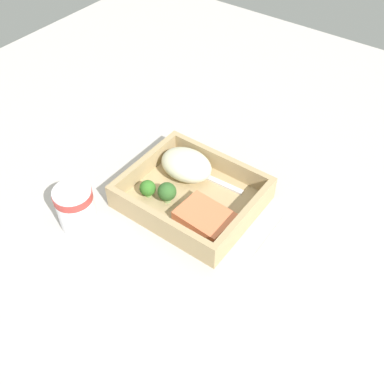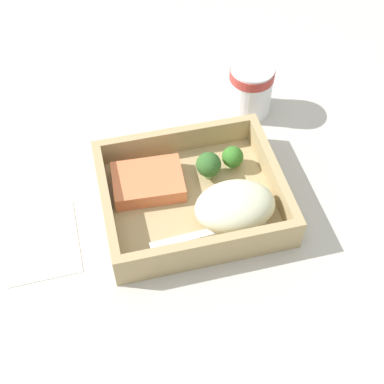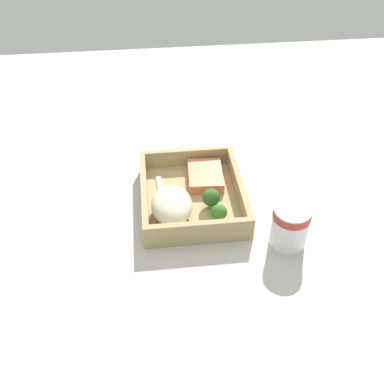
{
  "view_description": "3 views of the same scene",
  "coord_description": "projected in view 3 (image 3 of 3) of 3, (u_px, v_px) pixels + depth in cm",
  "views": [
    {
      "loc": [
        -34.89,
        47.65,
        63.41
      ],
      "look_at": [
        0.0,
        0.0,
        2.7
      ],
      "focal_mm": 42.0,
      "sensor_mm": 36.0,
      "label": 1
    },
    {
      "loc": [
        -10.81,
        -44.33,
        59.58
      ],
      "look_at": [
        0.0,
        0.0,
        2.7
      ],
      "focal_mm": 50.0,
      "sensor_mm": 36.0,
      "label": 2
    },
    {
      "loc": [
        69.62,
        -7.82,
        62.87
      ],
      "look_at": [
        0.0,
        0.0,
        2.7
      ],
      "focal_mm": 42.0,
      "sensor_mm": 36.0,
      "label": 3
    }
  ],
  "objects": [
    {
      "name": "tray_rim",
      "position": [
        192.0,
        190.0,
        0.92
      ],
      "size": [
        24.45,
        20.78,
        3.97
      ],
      "color": "tan",
      "rests_on": "takeout_tray"
    },
    {
      "name": "receipt_slip",
      "position": [
        177.0,
        145.0,
        1.1
      ],
      "size": [
        9.68,
        12.16,
        0.24
      ],
      "primitive_type": "cube",
      "rotation": [
        0.0,
        0.0,
        0.01
      ],
      "color": "white",
      "rests_on": "ground_plane"
    },
    {
      "name": "fork",
      "position": [
        163.0,
        205.0,
        0.91
      ],
      "size": [
        15.86,
        2.41,
        0.44
      ],
      "color": "silver",
      "rests_on": "takeout_tray"
    },
    {
      "name": "mashed_potatoes",
      "position": [
        172.0,
        205.0,
        0.88
      ],
      "size": [
        10.81,
        8.05,
        5.16
      ],
      "primitive_type": "ellipsoid",
      "color": "beige",
      "rests_on": "takeout_tray"
    },
    {
      "name": "salmon_fillet",
      "position": [
        205.0,
        176.0,
        0.97
      ],
      "size": [
        10.18,
        7.83,
        2.26
      ],
      "primitive_type": "cube",
      "rotation": [
        0.0,
        0.0,
        -0.06
      ],
      "color": "#E17348",
      "rests_on": "takeout_tray"
    },
    {
      "name": "broccoli_floret_2",
      "position": [
        211.0,
        198.0,
        0.9
      ],
      "size": [
        3.58,
        3.58,
        4.29
      ],
      "color": "#87A866",
      "rests_on": "takeout_tray"
    },
    {
      "name": "broccoli_floret_1",
      "position": [
        219.0,
        212.0,
        0.87
      ],
      "size": [
        3.11,
        3.11,
        3.56
      ],
      "color": "#74A051",
      "rests_on": "takeout_tray"
    },
    {
      "name": "takeout_tray",
      "position": [
        192.0,
        200.0,
        0.94
      ],
      "size": [
        24.45,
        20.78,
        1.2
      ],
      "primitive_type": "cube",
      "color": "tan",
      "rests_on": "ground_plane"
    },
    {
      "name": "paper_cup",
      "position": [
        290.0,
        225.0,
        0.82
      ],
      "size": [
        6.92,
        6.92,
        8.52
      ],
      "color": "white",
      "rests_on": "ground_plane"
    },
    {
      "name": "ground_plane",
      "position": [
        192.0,
        205.0,
        0.95
      ],
      "size": [
        160.0,
        160.0,
        2.0
      ],
      "primitive_type": "cube",
      "color": "#BCB5AE"
    }
  ]
}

